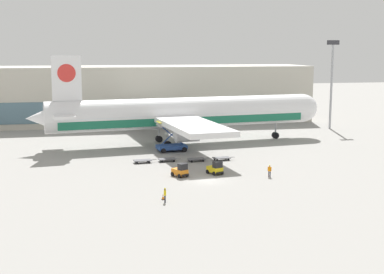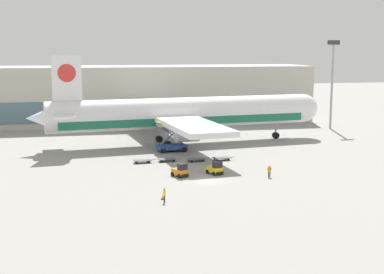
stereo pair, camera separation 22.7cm
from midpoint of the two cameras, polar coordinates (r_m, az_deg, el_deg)
The scene contains 14 objects.
ground_plane at distance 74.84m, azimuth 1.43°, elevation -4.67°, with size 400.00×400.00×0.00m, color gray.
terminal_building at distance 135.03m, azimuth -6.66°, elevation 4.54°, with size 90.00×18.20×14.00m.
light_mast at distance 126.47m, azimuth 14.64°, elevation 6.20°, with size 2.80×0.50×20.15m.
airplane_main at distance 102.68m, azimuth -1.37°, elevation 2.47°, with size 57.98×48.60×17.00m.
scissor_lift_loader at distance 95.85m, azimuth -2.27°, elevation -0.31°, with size 5.51×3.90×5.40m.
baggage_tug_foreground at distance 78.40m, azimuth 2.44°, elevation -3.37°, with size 2.37×2.79×2.00m.
baggage_tug_mid at distance 76.93m, azimuth -1.31°, elevation -3.61°, with size 2.49×2.81×2.00m.
baggage_dolly_lead at distance 86.61m, azimuth -5.37°, elevation -2.51°, with size 3.75×1.73×0.48m.
baggage_dolly_second at distance 87.39m, azimuth -2.74°, elevation -2.37°, with size 3.75×1.73×0.48m.
baggage_dolly_third at distance 87.37m, azimuth 0.40°, elevation -2.37°, with size 3.75×1.73×0.48m.
baggage_dolly_trail at distance 88.35m, azimuth 3.11°, elevation -2.25°, with size 3.75×1.73×0.48m.
ground_crew_near at distance 64.23m, azimuth -3.00°, elevation -6.07°, with size 0.23×0.57×1.78m.
ground_crew_far at distance 77.40m, azimuth 8.19°, elevation -3.50°, with size 0.46×0.40×1.77m.
traffic_cone_near at distance 65.65m, azimuth -3.20°, elevation -6.36°, with size 0.40×0.40×0.73m.
Camera 1 is at (-16.69, -70.68, 18.09)m, focal length 50.00 mm.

